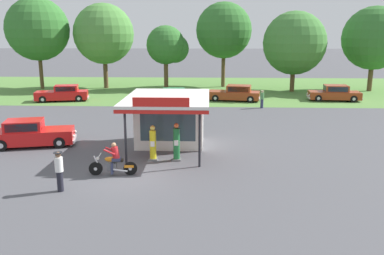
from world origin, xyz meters
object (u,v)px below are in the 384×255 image
motorcycle_with_rider (114,162)px  parked_car_back_row_centre_left (334,94)px  gas_pump_offside (177,144)px  parked_car_back_row_centre (235,94)px  gas_pump_nearside (153,144)px  bystander_chatting_near_pumps (59,170)px  parked_car_back_row_far_left (63,94)px  bystander_leaning_by_kiosk (197,111)px  bystander_strolling_foreground (262,99)px  parked_car_back_row_left (172,98)px  featured_classic_sedan (31,134)px

motorcycle_with_rider → parked_car_back_row_centre_left: size_ratio=0.44×
gas_pump_offside → parked_car_back_row_centre: 19.64m
gas_pump_nearside → bystander_chatting_near_pumps: gas_pump_nearside is taller
gas_pump_nearside → parked_car_back_row_far_left: size_ratio=0.35×
bystander_chatting_near_pumps → motorcycle_with_rider: bearing=48.6°
gas_pump_nearside → parked_car_back_row_far_left: bearing=121.7°
bystander_leaning_by_kiosk → bystander_strolling_foreground: 8.58m
motorcycle_with_rider → bystander_strolling_foreground: (9.12, 17.66, 0.17)m
gas_pump_offside → motorcycle_with_rider: 3.64m
parked_car_back_row_far_left → parked_car_back_row_centre: size_ratio=0.99×
parked_car_back_row_centre_left → parked_car_back_row_left: size_ratio=0.99×
gas_pump_nearside → motorcycle_with_rider: bearing=-123.0°
bystander_chatting_near_pumps → parked_car_back_row_centre_left: bearing=52.4°
bystander_leaning_by_kiosk → motorcycle_with_rider: bearing=-107.6°
parked_car_back_row_far_left → bystander_leaning_by_kiosk: bearing=-35.6°
motorcycle_with_rider → bystander_leaning_by_kiosk: bystander_leaning_by_kiosk is taller
motorcycle_with_rider → parked_car_back_row_left: (1.11, 18.63, 0.05)m
motorcycle_with_rider → bystander_chatting_near_pumps: (-1.81, -2.05, 0.28)m
gas_pump_offside → motorcycle_with_rider: size_ratio=0.88×
gas_pump_offside → parked_car_back_row_centre_left: gas_pump_offside is taller
parked_car_back_row_centre_left → bystander_leaning_by_kiosk: 17.10m
parked_car_back_row_left → bystander_leaning_by_kiosk: (2.43, -7.48, 0.25)m
gas_pump_nearside → parked_car_back_row_far_left: 21.51m
parked_car_back_row_centre_left → bystander_chatting_near_pumps: (-18.53, -24.08, 0.24)m
motorcycle_with_rider → gas_pump_offside: bearing=40.4°
gas_pump_offside → motorcycle_with_rider: gas_pump_offside is taller
parked_car_back_row_left → bystander_strolling_foreground: size_ratio=3.35×
gas_pump_nearside → motorcycle_with_rider: 2.82m
gas_pump_offside → bystander_chatting_near_pumps: bearing=-136.0°
gas_pump_offside → bystander_chatting_near_pumps: gas_pump_offside is taller
parked_car_back_row_left → bystander_chatting_near_pumps: 20.89m
gas_pump_offside → parked_car_back_row_centre: (4.22, 19.18, -0.21)m
parked_car_back_row_centre → parked_car_back_row_left: bearing=-153.6°
parked_car_back_row_far_left → bystander_chatting_near_pumps: 24.07m
gas_pump_offside → parked_car_back_row_far_left: (-12.53, 18.31, -0.21)m
parked_car_back_row_centre_left → parked_car_back_row_centre: bearing=-177.1°
featured_classic_sedan → parked_car_back_row_centre_left: bearing=37.2°
parked_car_back_row_centre_left → bystander_chatting_near_pumps: size_ratio=2.98×
bystander_chatting_near_pumps → bystander_strolling_foreground: size_ratio=1.11×
gas_pump_nearside → featured_classic_sedan: size_ratio=0.37×
parked_car_back_row_left → bystander_leaning_by_kiosk: bystander_leaning_by_kiosk is taller
featured_classic_sedan → parked_car_back_row_centre: featured_classic_sedan is taller
parked_car_back_row_centre_left → parked_car_back_row_far_left: parked_car_back_row_far_left is taller
parked_car_back_row_centre_left → bystander_chatting_near_pumps: bearing=-127.6°
motorcycle_with_rider → parked_car_back_row_far_left: size_ratio=0.43×
gas_pump_nearside → bystander_strolling_foreground: bearing=63.6°
parked_car_back_row_left → parked_car_back_row_centre: 6.55m
parked_car_back_row_centre → bystander_leaning_by_kiosk: bearing=-108.3°
gas_pump_nearside → bystander_strolling_foreground: gas_pump_nearside is taller
gas_pump_nearside → bystander_strolling_foreground: 17.08m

